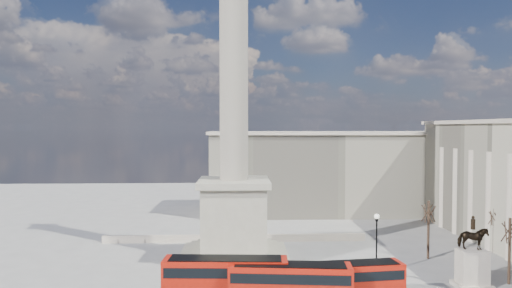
{
  "coord_description": "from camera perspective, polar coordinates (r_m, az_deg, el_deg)",
  "views": [
    {
      "loc": [
        0.69,
        -52.94,
        17.44
      ],
      "look_at": [
        2.69,
        1.71,
        15.45
      ],
      "focal_mm": 32.0,
      "sensor_mm": 36.0,
      "label": 1
    }
  ],
  "objects": [
    {
      "name": "ground",
      "position": [
        55.75,
        -2.81,
        -16.15
      ],
      "size": [
        180.0,
        180.0,
        0.0
      ],
      "primitive_type": "plane",
      "color": "#9B9993",
      "rests_on": "ground"
    },
    {
      "name": "nelsons_column",
      "position": [
        58.12,
        -2.78,
        -2.38
      ],
      "size": [
        14.0,
        14.0,
        49.85
      ],
      "color": "#B0AA93",
      "rests_on": "ground"
    },
    {
      "name": "balustrade_wall",
      "position": [
        70.99,
        -2.65,
        -11.68
      ],
      "size": [
        40.0,
        0.6,
        1.1
      ],
      "primitive_type": "cube",
      "color": "beige",
      "rests_on": "ground"
    },
    {
      "name": "building_northeast",
      "position": [
        95.36,
        9.61,
        -3.43
      ],
      "size": [
        51.0,
        17.0,
        16.6
      ],
      "color": "#B6AF95",
      "rests_on": "ground"
    },
    {
      "name": "red_bus_a",
      "position": [
        46.12,
        -3.74,
        -16.76
      ],
      "size": [
        12.1,
        3.43,
        4.85
      ],
      "rotation": [
        0.0,
        0.0,
        -0.06
      ],
      "color": "#B91709",
      "rests_on": "ground"
    },
    {
      "name": "red_bus_b",
      "position": [
        44.95,
        4.38,
        -17.41
      ],
      "size": [
        11.68,
        3.77,
        4.65
      ],
      "rotation": [
        0.0,
        0.0,
        -0.1
      ],
      "color": "#B91709",
      "rests_on": "ground"
    },
    {
      "name": "red_bus_c",
      "position": [
        46.59,
        11.34,
        -16.87
      ],
      "size": [
        11.2,
        3.78,
        4.45
      ],
      "rotation": [
        0.0,
        0.0,
        0.12
      ],
      "color": "#B91709",
      "rests_on": "ground"
    },
    {
      "name": "victorian_lamp",
      "position": [
        56.64,
        14.84,
        -11.41
      ],
      "size": [
        0.62,
        0.62,
        7.28
      ],
      "rotation": [
        0.0,
        0.0,
        0.05
      ],
      "color": "black",
      "rests_on": "ground"
    },
    {
      "name": "equestrian_statue",
      "position": [
        56.42,
        25.42,
        -13.26
      ],
      "size": [
        3.74,
        2.8,
        7.85
      ],
      "color": "beige",
      "rests_on": "ground"
    },
    {
      "name": "bare_tree_near",
      "position": [
        58.54,
        29.15,
        -9.32
      ],
      "size": [
        1.78,
        1.78,
        7.79
      ],
      "rotation": [
        0.0,
        0.0,
        0.27
      ],
      "color": "#332319",
      "rests_on": "ground"
    },
    {
      "name": "bare_tree_mid",
      "position": [
        72.2,
        27.63,
        -7.99
      ],
      "size": [
        1.71,
        1.71,
        6.48
      ],
      "rotation": [
        0.0,
        0.0,
        0.37
      ],
      "color": "#332319",
      "rests_on": "ground"
    },
    {
      "name": "bare_tree_far",
      "position": [
        65.16,
        20.77,
        -7.81
      ],
      "size": [
        1.99,
        1.99,
        8.12
      ],
      "rotation": [
        0.0,
        0.0,
        -0.11
      ],
      "color": "#332319",
      "rests_on": "ground"
    },
    {
      "name": "pedestrian_walking",
      "position": [
        53.1,
        14.52,
        -16.13
      ],
      "size": [
        0.69,
        0.48,
        1.81
      ],
      "primitive_type": "imported",
      "rotation": [
        0.0,
        0.0,
        -0.07
      ],
      "color": "black",
      "rests_on": "ground"
    },
    {
      "name": "pedestrian_crossing",
      "position": [
        52.18,
        16.31,
        -16.43
      ],
      "size": [
        0.65,
        1.17,
        1.89
      ],
      "primitive_type": "imported",
      "rotation": [
        0.0,
        0.0,
        1.75
      ],
      "color": "black",
      "rests_on": "ground"
    }
  ]
}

